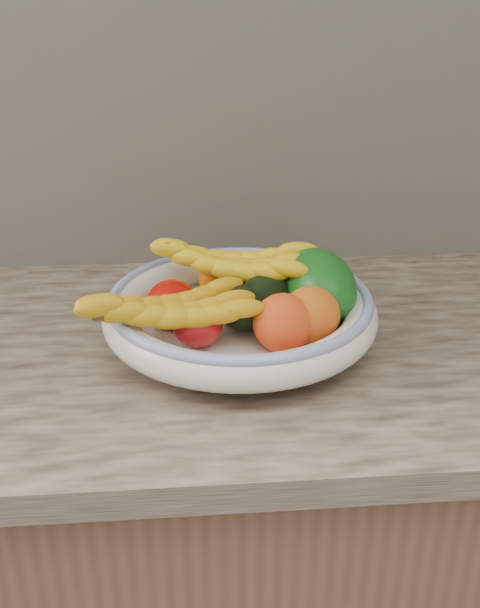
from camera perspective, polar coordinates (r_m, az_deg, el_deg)
name	(u,v)px	position (r m, az deg, el deg)	size (l,w,h in m)	color
kitchen_counter	(239,551)	(1.27, -0.10, -20.08)	(2.44, 0.66, 1.40)	brown
fruit_bowl	(240,311)	(0.96, 0.00, -0.61)	(0.39, 0.39, 0.08)	white
clementine_back_left	(213,279)	(1.06, -2.26, 2.15)	(0.05, 0.05, 0.04)	orange
clementine_back_right	(258,279)	(1.06, 1.55, 2.08)	(0.05, 0.05, 0.05)	#FF6305
clementine_back_mid	(241,285)	(1.04, 0.09, 1.64)	(0.05, 0.05, 0.05)	#E26004
tomato_left	(172,304)	(0.96, -5.75, 0.02)	(0.08, 0.08, 0.07)	#B40902
tomato_near_left	(198,324)	(0.90, -3.59, -1.72)	(0.07, 0.07, 0.06)	red
avocado_center	(239,307)	(0.94, -0.07, -0.25)	(0.06, 0.09, 0.06)	black
avocado_right	(270,295)	(0.98, 2.54, 0.79)	(0.07, 0.11, 0.07)	black
green_mango	(318,287)	(0.98, 6.56, 1.45)	(0.10, 0.15, 0.11)	#0E4D12
peach_front	(283,323)	(0.89, 3.64, -1.62)	(0.08, 0.08, 0.08)	orange
peach_right	(311,315)	(0.92, 5.99, -0.91)	(0.08, 0.08, 0.08)	orange
banana_bunch_back	(231,267)	(1.01, -0.79, 3.10)	(0.27, 0.10, 0.08)	yellow
banana_bunch_front	(169,315)	(0.88, -6.00, -0.89)	(0.25, 0.10, 0.07)	gold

